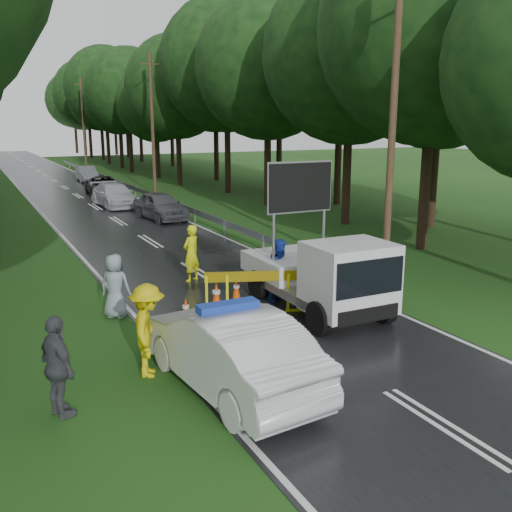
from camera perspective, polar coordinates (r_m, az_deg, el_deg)
ground at (r=15.50m, az=2.40°, el=-6.73°), size 160.00×160.00×0.00m
road at (r=43.59m, az=-17.40°, el=5.76°), size 7.00×140.00×0.02m
guardrail at (r=43.97m, az=-12.59°, el=6.81°), size 0.12×60.06×0.70m
utility_pole_near at (r=19.19m, az=13.48°, el=12.24°), size 1.40×0.24×10.00m
utility_pole_mid at (r=42.51m, az=-10.32°, el=12.81°), size 1.40×0.24×10.00m
utility_pole_far at (r=67.80m, az=-16.89°, el=12.59°), size 1.40×0.24×10.00m
tree_right_near at (r=21.95m, az=21.86°, el=18.29°), size 7.92×7.92×11.52m
police_sedan at (r=11.64m, az=-2.78°, el=-9.31°), size 2.25×5.20×1.83m
work_truck at (r=16.10m, az=6.69°, el=-1.85°), size 2.39×5.22×4.14m
barrier at (r=15.98m, az=0.19°, el=-2.58°), size 2.81×1.14×1.24m
officer at (r=19.33m, az=-6.49°, el=0.26°), size 0.84×0.75×1.94m
civilian at (r=17.21m, az=2.46°, el=-1.38°), size 1.15×1.09×1.89m
bystander_left at (r=12.35m, az=-10.76°, el=-7.32°), size 1.16×1.48×2.02m
bystander_mid at (r=11.12m, az=-19.20°, el=-10.45°), size 0.79×1.23×1.95m
bystander_right at (r=16.15m, az=-13.90°, el=-2.93°), size 1.04×1.00×1.80m
queue_car_first at (r=31.97m, az=-9.53°, el=4.98°), size 2.27×4.64×1.52m
queue_car_second at (r=37.43m, az=-13.96°, el=5.92°), size 2.37×5.13×1.45m
queue_car_third at (r=43.40m, az=-14.94°, el=6.78°), size 2.55×5.03×1.36m
queue_car_fourth at (r=53.76m, az=-16.57°, el=7.88°), size 1.64×4.27×1.39m
cone_near_left at (r=11.88m, az=-3.40°, el=-11.27°), size 0.36×0.36×0.77m
cone_center at (r=16.66m, az=-3.98°, el=-3.90°), size 0.38×0.38×0.80m
cone_far at (r=17.46m, az=-1.98°, el=-3.30°), size 0.31×0.31×0.65m
cone_left_mid at (r=15.75m, az=-7.03°, el=-5.30°), size 0.30×0.30×0.63m
cone_right at (r=18.21m, az=8.69°, el=-2.74°), size 0.31×0.31×0.65m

